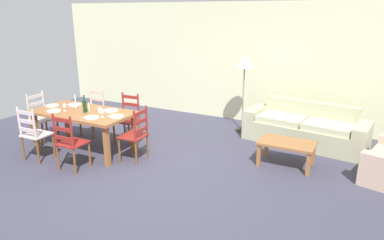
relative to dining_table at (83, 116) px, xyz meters
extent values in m
cube|color=#3D3C4D|center=(1.59, -0.10, -0.67)|extent=(9.60, 9.60, 0.02)
cube|color=beige|center=(1.59, 3.20, 0.69)|extent=(9.60, 0.16, 2.70)
cube|color=#976034|center=(0.00, 0.00, 0.06)|extent=(1.90, 0.96, 0.05)
cube|color=#976034|center=(-0.85, -0.38, -0.31)|extent=(0.08, 0.08, 0.70)
cube|color=#976034|center=(0.85, -0.38, -0.31)|extent=(0.08, 0.08, 0.70)
cube|color=#976034|center=(-0.85, 0.38, -0.31)|extent=(0.08, 0.08, 0.70)
cube|color=#976034|center=(0.85, 0.38, -0.31)|extent=(0.08, 0.08, 0.70)
cube|color=beige|center=(-0.42, -0.69, -0.22)|extent=(0.43, 0.41, 0.03)
cylinder|color=brown|center=(-0.61, -0.53, -0.45)|extent=(0.04, 0.04, 0.43)
cylinder|color=brown|center=(-0.25, -0.52, -0.45)|extent=(0.04, 0.04, 0.43)
cylinder|color=brown|center=(-0.60, -0.87, -0.45)|extent=(0.04, 0.04, 0.43)
cylinder|color=brown|center=(-0.24, -0.86, -0.45)|extent=(0.04, 0.04, 0.43)
cylinder|color=beige|center=(-0.60, -0.87, 0.05)|extent=(0.04, 0.04, 0.50)
cylinder|color=beige|center=(-0.24, -0.86, 0.05)|extent=(0.04, 0.04, 0.50)
cube|color=beige|center=(-0.42, -0.86, -0.08)|extent=(0.38, 0.03, 0.06)
cube|color=beige|center=(-0.42, -0.86, 0.07)|extent=(0.38, 0.03, 0.06)
cube|color=beige|center=(-0.42, -0.86, 0.22)|extent=(0.38, 0.03, 0.06)
cube|color=maroon|center=(0.43, -0.71, -0.22)|extent=(0.43, 0.41, 0.03)
cylinder|color=brown|center=(0.25, -0.54, -0.45)|extent=(0.04, 0.04, 0.43)
cylinder|color=brown|center=(0.61, -0.53, -0.45)|extent=(0.04, 0.04, 0.43)
cylinder|color=brown|center=(0.25, -0.88, -0.45)|extent=(0.04, 0.04, 0.43)
cylinder|color=brown|center=(0.61, -0.87, -0.45)|extent=(0.04, 0.04, 0.43)
cylinder|color=maroon|center=(0.25, -0.88, 0.05)|extent=(0.04, 0.04, 0.50)
cylinder|color=maroon|center=(0.61, -0.87, 0.05)|extent=(0.04, 0.04, 0.50)
cube|color=maroon|center=(0.43, -0.88, -0.08)|extent=(0.38, 0.03, 0.06)
cube|color=maroon|center=(0.43, -0.88, 0.07)|extent=(0.38, 0.03, 0.06)
cube|color=maroon|center=(0.43, -0.88, 0.22)|extent=(0.38, 0.03, 0.06)
cube|color=beige|center=(-0.46, 0.70, -0.22)|extent=(0.44, 0.42, 0.03)
cylinder|color=brown|center=(-0.29, 0.52, -0.45)|extent=(0.04, 0.04, 0.43)
cylinder|color=brown|center=(-0.65, 0.54, -0.45)|extent=(0.04, 0.04, 0.43)
cylinder|color=brown|center=(-0.27, 0.86, -0.45)|extent=(0.04, 0.04, 0.43)
cylinder|color=brown|center=(-0.63, 0.88, -0.45)|extent=(0.04, 0.04, 0.43)
cylinder|color=beige|center=(-0.27, 0.86, 0.05)|extent=(0.04, 0.04, 0.50)
cylinder|color=beige|center=(-0.63, 0.88, 0.05)|extent=(0.04, 0.04, 0.50)
cube|color=beige|center=(-0.45, 0.87, -0.08)|extent=(0.38, 0.05, 0.06)
cube|color=beige|center=(-0.45, 0.87, 0.07)|extent=(0.38, 0.05, 0.06)
cube|color=beige|center=(-0.45, 0.87, 0.22)|extent=(0.38, 0.05, 0.06)
cube|color=maroon|center=(0.44, 0.68, -0.22)|extent=(0.43, 0.41, 0.03)
cylinder|color=brown|center=(0.62, 0.51, -0.45)|extent=(0.04, 0.04, 0.43)
cylinder|color=brown|center=(0.26, 0.50, -0.45)|extent=(0.04, 0.04, 0.43)
cylinder|color=brown|center=(0.61, 0.85, -0.45)|extent=(0.04, 0.04, 0.43)
cylinder|color=brown|center=(0.25, 0.84, -0.45)|extent=(0.04, 0.04, 0.43)
cylinder|color=maroon|center=(0.61, 0.85, 0.05)|extent=(0.04, 0.04, 0.50)
cylinder|color=maroon|center=(0.25, 0.84, 0.05)|extent=(0.04, 0.04, 0.50)
cube|color=maroon|center=(0.43, 0.85, -0.08)|extent=(0.38, 0.04, 0.06)
cube|color=maroon|center=(0.43, 0.85, 0.07)|extent=(0.38, 0.04, 0.06)
cube|color=maroon|center=(0.43, 0.85, 0.22)|extent=(0.38, 0.04, 0.06)
cube|color=beige|center=(-1.10, 0.02, -0.22)|extent=(0.41, 0.43, 0.03)
cylinder|color=brown|center=(-0.92, 0.19, -0.45)|extent=(0.04, 0.04, 0.43)
cylinder|color=brown|center=(-0.93, -0.17, -0.45)|extent=(0.04, 0.04, 0.43)
cylinder|color=brown|center=(-1.26, 0.20, -0.45)|extent=(0.04, 0.04, 0.43)
cylinder|color=brown|center=(-1.27, -0.16, -0.45)|extent=(0.04, 0.04, 0.43)
cylinder|color=beige|center=(-1.26, 0.20, 0.05)|extent=(0.04, 0.04, 0.50)
cylinder|color=beige|center=(-1.27, -0.16, 0.05)|extent=(0.04, 0.04, 0.50)
cube|color=beige|center=(-1.27, 0.02, -0.08)|extent=(0.03, 0.38, 0.06)
cube|color=beige|center=(-1.27, 0.02, 0.07)|extent=(0.03, 0.38, 0.06)
cube|color=beige|center=(-1.27, 0.02, 0.22)|extent=(0.03, 0.38, 0.06)
cube|color=maroon|center=(1.10, 0.01, -0.22)|extent=(0.41, 0.43, 0.03)
cylinder|color=brown|center=(0.93, -0.17, -0.45)|extent=(0.04, 0.04, 0.43)
cylinder|color=brown|center=(0.92, 0.19, -0.45)|extent=(0.04, 0.04, 0.43)
cylinder|color=brown|center=(1.27, -0.16, -0.45)|extent=(0.04, 0.04, 0.43)
cylinder|color=brown|center=(1.26, 0.20, -0.45)|extent=(0.04, 0.04, 0.43)
cylinder|color=maroon|center=(1.27, -0.16, 0.05)|extent=(0.04, 0.04, 0.50)
cylinder|color=maroon|center=(1.26, 0.20, 0.05)|extent=(0.04, 0.04, 0.50)
cube|color=maroon|center=(1.27, 0.02, -0.08)|extent=(0.04, 0.38, 0.06)
cube|color=maroon|center=(1.27, 0.02, 0.07)|extent=(0.04, 0.38, 0.06)
cube|color=maroon|center=(1.27, 0.02, 0.22)|extent=(0.04, 0.38, 0.06)
cylinder|color=white|center=(-0.45, -0.25, 0.10)|extent=(0.24, 0.24, 0.02)
cube|color=silver|center=(-0.60, -0.25, 0.09)|extent=(0.02, 0.17, 0.01)
cylinder|color=white|center=(0.45, -0.25, 0.10)|extent=(0.24, 0.24, 0.02)
cube|color=silver|center=(0.30, -0.25, 0.09)|extent=(0.03, 0.17, 0.01)
cylinder|color=white|center=(-0.45, 0.25, 0.10)|extent=(0.24, 0.24, 0.02)
cube|color=silver|center=(-0.60, 0.25, 0.09)|extent=(0.02, 0.17, 0.01)
cylinder|color=white|center=(0.45, 0.25, 0.10)|extent=(0.24, 0.24, 0.02)
cube|color=silver|center=(0.30, 0.25, 0.09)|extent=(0.03, 0.17, 0.01)
cylinder|color=white|center=(-0.78, 0.00, 0.10)|extent=(0.24, 0.24, 0.02)
cube|color=silver|center=(-0.93, 0.00, 0.09)|extent=(0.02, 0.17, 0.01)
cylinder|color=white|center=(0.78, 0.00, 0.10)|extent=(0.24, 0.24, 0.02)
cube|color=silver|center=(0.63, 0.00, 0.09)|extent=(0.03, 0.17, 0.01)
cylinder|color=#143819|center=(0.09, -0.04, 0.20)|extent=(0.07, 0.07, 0.22)
cylinder|color=#143819|center=(0.09, -0.04, 0.35)|extent=(0.02, 0.02, 0.08)
cylinder|color=black|center=(0.09, -0.04, 0.39)|extent=(0.03, 0.03, 0.02)
cylinder|color=white|center=(-0.30, -0.13, 0.09)|extent=(0.06, 0.06, 0.01)
cylinder|color=white|center=(-0.30, -0.13, 0.13)|extent=(0.01, 0.01, 0.07)
cone|color=white|center=(-0.30, -0.13, 0.21)|extent=(0.06, 0.06, 0.08)
cylinder|color=white|center=(0.57, -0.12, 0.09)|extent=(0.06, 0.06, 0.01)
cylinder|color=white|center=(0.57, -0.12, 0.13)|extent=(0.01, 0.01, 0.07)
cone|color=white|center=(0.57, -0.12, 0.21)|extent=(0.06, 0.06, 0.08)
cylinder|color=beige|center=(0.33, 0.08, 0.13)|extent=(0.07, 0.07, 0.09)
cylinder|color=#998C66|center=(-0.18, 0.02, 0.11)|extent=(0.05, 0.05, 0.04)
cylinder|color=white|center=(-0.18, 0.02, 0.25)|extent=(0.02, 0.02, 0.24)
cylinder|color=#998C66|center=(0.20, -0.04, 0.11)|extent=(0.05, 0.05, 0.04)
cylinder|color=white|center=(0.20, -0.04, 0.20)|extent=(0.02, 0.02, 0.15)
cube|color=#B4B48F|center=(3.56, 2.17, -0.46)|extent=(1.89, 1.02, 0.40)
cube|color=#B4B48F|center=(3.60, 2.47, -0.26)|extent=(1.81, 0.43, 0.80)
cube|color=#B4B48F|center=(4.57, 2.04, -0.37)|extent=(0.34, 0.82, 0.58)
cube|color=#B4B48F|center=(2.55, 2.30, -0.37)|extent=(0.34, 0.82, 0.58)
cube|color=beige|center=(4.00, 2.06, -0.20)|extent=(0.93, 0.74, 0.12)
cube|color=beige|center=(3.11, 2.18, -0.20)|extent=(0.93, 0.74, 0.12)
cube|color=#976034|center=(3.49, 1.02, -0.26)|extent=(0.90, 0.56, 0.04)
cube|color=#976034|center=(3.09, 0.79, -0.47)|extent=(0.06, 0.06, 0.38)
cube|color=#976034|center=(3.89, 0.79, -0.47)|extent=(0.06, 0.06, 0.38)
cube|color=#976034|center=(3.09, 1.25, -0.47)|extent=(0.06, 0.06, 0.38)
cube|color=#976034|center=(3.89, 1.25, -0.47)|extent=(0.06, 0.06, 0.38)
cylinder|color=#332D28|center=(2.21, 2.42, -0.65)|extent=(0.28, 0.28, 0.03)
cylinder|color=gray|center=(2.21, 2.42, 0.04)|extent=(0.03, 0.03, 1.35)
cone|color=beige|center=(2.21, 2.42, 0.85)|extent=(0.40, 0.40, 0.26)
camera|label=1|loc=(4.59, -4.51, 1.81)|focal=32.78mm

